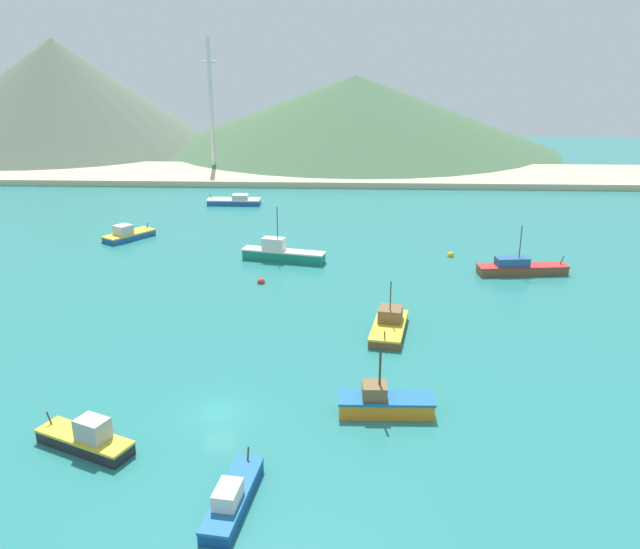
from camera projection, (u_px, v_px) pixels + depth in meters
name	position (u px, v px, depth m)	size (l,w,h in m)	color
ground	(266.00, 284.00, 78.99)	(260.00, 280.00, 0.50)	teal
fishing_boat_0	(235.00, 201.00, 117.97)	(9.41, 3.05, 1.89)	#1E5BA8
fishing_boat_3	(384.00, 403.00, 50.41)	(7.35, 2.67, 5.89)	orange
fishing_boat_4	(520.00, 268.00, 81.58)	(11.31, 3.57, 6.17)	brown
fishing_boat_5	(232.00, 498.00, 40.04)	(2.90, 7.85, 1.99)	#14478C
fishing_boat_6	(87.00, 439.00, 45.81)	(7.62, 5.00, 2.55)	#232328
fishing_boat_7	(389.00, 325.00, 64.80)	(4.40, 8.54, 5.19)	brown
fishing_boat_8	(128.00, 234.00, 96.43)	(6.78, 7.85, 2.27)	#1E5BA8
fishing_boat_9	(282.00, 253.00, 86.61)	(11.24, 4.54, 7.22)	#198466
buoy_0	(451.00, 255.00, 88.58)	(0.94, 0.94, 0.94)	gold
buoy_1	(261.00, 282.00, 78.51)	(0.90, 0.90, 0.90)	red
beach_strip	(303.00, 174.00, 142.82)	(247.00, 23.97, 1.20)	beige
hill_west	(58.00, 95.00, 177.38)	(84.71, 84.71, 29.14)	#60705B
hill_central	(355.00, 112.00, 179.99)	(109.63, 109.63, 19.70)	#476B47
radio_tower	(211.00, 105.00, 143.81)	(2.89, 2.31, 28.87)	silver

